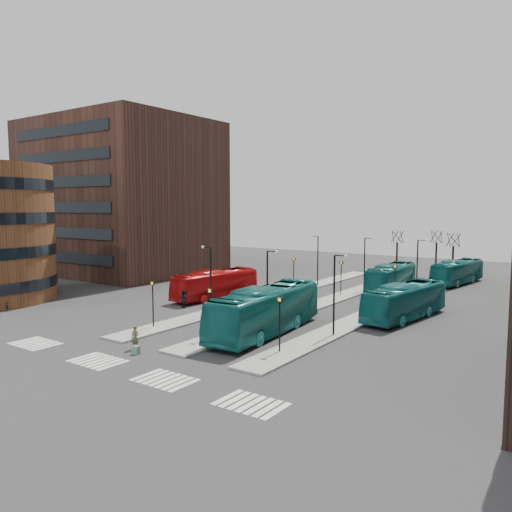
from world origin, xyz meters
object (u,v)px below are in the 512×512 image
Objects in this scene: red_bus at (216,284)px; commuter_a at (184,299)px; teal_bus_b at (391,277)px; teal_bus_d at (457,272)px; commuter_b at (242,327)px; commuter_c at (250,313)px; teal_bus_c at (405,301)px; suitcase at (136,350)px; bicycle_far at (6,306)px; traveller at (135,338)px; teal_bus_a at (266,310)px.

red_bus is 5.73m from commuter_a.
teal_bus_b is 1.02× the size of teal_bus_d.
commuter_c is (-1.96, 3.76, 0.09)m from commuter_b.
commuter_b is 4.24m from commuter_c.
teal_bus_c reaches higher than teal_bus_d.
teal_bus_d is (-1.05, 23.06, -0.03)m from teal_bus_c.
teal_bus_c is at bearing -22.48° from commuter_b.
teal_bus_d is at bearing 100.41° from teal_bus_c.
teal_bus_c reaches higher than suitcase.
commuter_c reaches higher than bicycle_far.
teal_bus_d is at bearing 60.62° from traveller.
commuter_a reaches higher than suitcase.
teal_bus_a reaches higher than suitcase.
suitcase is at bearing -117.98° from teal_bus_a.
teal_bus_b is 1.00× the size of teal_bus_c.
commuter_a reaches higher than traveller.
red_bus reaches higher than traveller.
traveller is at bearing -102.16° from teal_bus_b.
teal_bus_a is 7.62× the size of commuter_a.
teal_bus_b is 6.75× the size of traveller.
teal_bus_a reaches higher than bicycle_far.
suitcase is at bearing -110.67° from teal_bus_c.
teal_bus_d is at bearing 59.95° from teal_bus_b.
commuter_a is (0.71, -5.65, -0.65)m from red_bus.
teal_bus_a reaches higher than teal_bus_d.
teal_bus_c is at bearing 52.56° from teal_bus_a.
teal_bus_d is (6.06, 34.18, -0.31)m from teal_bus_a.
teal_bus_b is 6.06× the size of commuter_c.
teal_bus_c reaches higher than commuter_a.
teal_bus_b reaches higher than teal_bus_d.
red_bus is at bearing -97.93° from commuter_c.
suitcase is at bearing -100.49° from teal_bus_b.
teal_bus_a reaches higher than commuter_a.
teal_bus_c is (19.75, 1.92, 0.04)m from red_bus.
teal_bus_b reaches higher than commuter_a.
commuter_c is at bearing 63.16° from traveller.
bicycle_far is at bearing -118.69° from teal_bus_d.
teal_bus_d is 6.75× the size of bicycle_far.
teal_bus_c is (11.15, 20.56, 1.27)m from suitcase.
teal_bus_d is at bearing 58.85° from red_bus.
teal_bus_b reaches higher than suitcase.
teal_bus_a is 12.49m from commuter_a.
red_bus is at bearing -133.60° from teal_bus_b.
traveller is (-5.91, -33.32, -0.73)m from teal_bus_b.
red_bus is at bearing -118.51° from teal_bus_d.
teal_bus_b is 14.81m from teal_bus_c.
teal_bus_d is 51.49m from bicycle_far.
commuter_c is at bearing 36.01° from commuter_b.
teal_bus_c is 1.02× the size of teal_bus_d.
commuter_c is 23.82m from bicycle_far.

